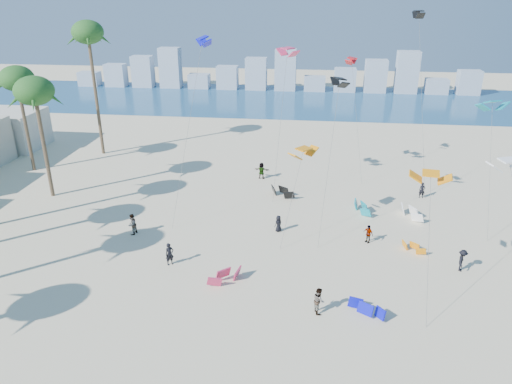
# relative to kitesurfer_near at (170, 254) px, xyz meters

# --- Properties ---
(ground) EXTENTS (220.00, 220.00, 0.00)m
(ground) POSITION_rel_kitesurfer_near_xyz_m (3.26, -11.20, -0.92)
(ground) COLOR beige
(ground) RESTS_ON ground
(ocean) EXTENTS (220.00, 220.00, 0.00)m
(ocean) POSITION_rel_kitesurfer_near_xyz_m (3.26, 60.80, -0.92)
(ocean) COLOR navy
(ocean) RESTS_ON ground
(kitesurfer_near) EXTENTS (0.80, 0.75, 1.85)m
(kitesurfer_near) POSITION_rel_kitesurfer_near_xyz_m (0.00, 0.00, 0.00)
(kitesurfer_near) COLOR black
(kitesurfer_near) RESTS_ON ground
(kitesurfer_mid) EXTENTS (0.93, 1.07, 1.87)m
(kitesurfer_mid) POSITION_rel_kitesurfer_near_xyz_m (11.61, -4.70, 0.01)
(kitesurfer_mid) COLOR gray
(kitesurfer_mid) RESTS_ON ground
(kitesurfers_far) EXTENTS (28.25, 18.55, 1.93)m
(kitesurfers_far) POSITION_rel_kitesurfer_near_xyz_m (9.43, 9.41, -0.02)
(kitesurfers_far) COLOR black
(kitesurfers_far) RESTS_ON ground
(grounded_kites) EXTENTS (18.75, 21.84, 0.98)m
(grounded_kites) POSITION_rel_kitesurfer_near_xyz_m (13.42, 6.66, -0.46)
(grounded_kites) COLOR #D02E5C
(grounded_kites) RESTS_ON ground
(flying_kites) EXTENTS (31.39, 29.18, 18.48)m
(flying_kites) POSITION_rel_kitesurfer_near_xyz_m (15.98, 10.49, 10.86)
(flying_kites) COLOR orange
(flying_kites) RESTS_ON ground
(distant_skyline) EXTENTS (85.00, 3.00, 8.40)m
(distant_skyline) POSITION_rel_kitesurfer_near_xyz_m (2.07, 70.80, 2.16)
(distant_skyline) COLOR #9EADBF
(distant_skyline) RESTS_ON ground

